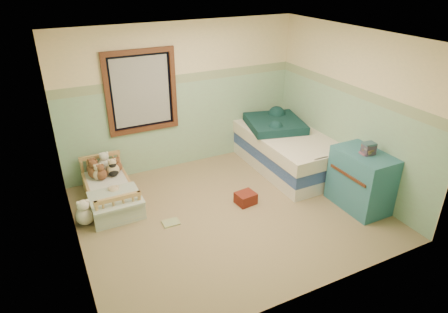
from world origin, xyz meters
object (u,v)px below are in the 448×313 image
plush_floor_cream (85,216)px  floor_book (171,223)px  dresser (361,180)px  red_pillow (246,198)px  plush_floor_tan (115,200)px  twin_bed_frame (284,160)px  toddler_bed_frame (111,197)px

plush_floor_cream → floor_book: size_ratio=1.12×
dresser → floor_book: bearing=163.0°
red_pillow → floor_book: size_ratio=1.22×
dresser → floor_book: dresser is taller
dresser → floor_book: 2.85m
plush_floor_cream → plush_floor_tan: size_ratio=1.03×
plush_floor_cream → twin_bed_frame: 3.51m
toddler_bed_frame → dresser: size_ratio=1.47×
twin_bed_frame → dresser: 1.63m
toddler_bed_frame → floor_book: bearing=-55.9°
red_pillow → plush_floor_tan: bearing=157.0°
twin_bed_frame → red_pillow: 1.44m
toddler_bed_frame → dresser: dresser is taller
plush_floor_tan → twin_bed_frame: plush_floor_tan is taller
red_pillow → twin_bed_frame: bearing=32.0°
twin_bed_frame → dresser: bearing=-80.5°
toddler_bed_frame → plush_floor_tan: (0.02, -0.18, 0.04)m
plush_floor_cream → dresser: 4.01m
toddler_bed_frame → dresser: bearing=-27.8°
toddler_bed_frame → plush_floor_cream: 0.60m
plush_floor_tan → red_pillow: plush_floor_tan is taller
plush_floor_tan → floor_book: plush_floor_tan is taller
red_pillow → dresser: bearing=-28.5°
red_pillow → floor_book: 1.21m
plush_floor_tan → twin_bed_frame: size_ratio=0.12×
floor_book → toddler_bed_frame: bearing=125.8°
twin_bed_frame → floor_book: twin_bed_frame is taller
dresser → red_pillow: bearing=151.5°
red_pillow → floor_book: bearing=179.2°
plush_floor_tan → dresser: size_ratio=0.29×
toddler_bed_frame → plush_floor_cream: plush_floor_cream is taller
red_pillow → plush_floor_cream: bearing=166.5°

